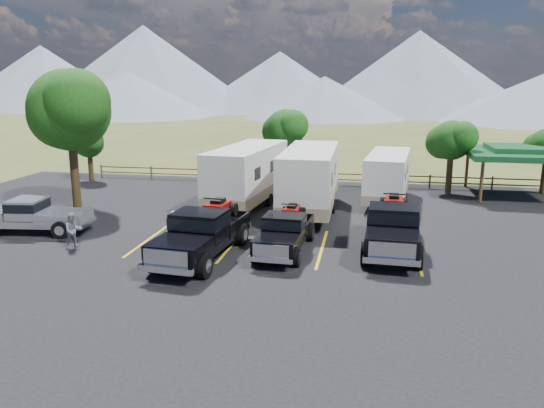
% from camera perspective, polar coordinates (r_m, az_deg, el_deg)
% --- Properties ---
extents(ground, '(320.00, 320.00, 0.00)m').
position_cam_1_polar(ground, '(19.85, -1.46, -8.09)').
color(ground, '#435022').
rests_on(ground, ground).
extents(asphalt_lot, '(44.00, 34.00, 0.04)m').
position_cam_1_polar(asphalt_lot, '(22.62, 0.10, -5.34)').
color(asphalt_lot, black).
rests_on(asphalt_lot, ground).
extents(stall_lines, '(12.12, 5.50, 0.01)m').
position_cam_1_polar(stall_lines, '(23.54, 0.53, -4.52)').
color(stall_lines, gold).
rests_on(stall_lines, asphalt_lot).
extents(tree_big_nw, '(5.54, 5.18, 7.84)m').
position_cam_1_polar(tree_big_nw, '(31.72, -21.01, 9.41)').
color(tree_big_nw, '#302212').
rests_on(tree_big_nw, ground).
extents(tree_ne_a, '(3.11, 2.92, 4.76)m').
position_cam_1_polar(tree_ne_a, '(35.69, 18.73, 6.50)').
color(tree_ne_a, '#302212').
rests_on(tree_ne_a, ground).
extents(tree_north, '(3.46, 3.24, 5.25)m').
position_cam_1_polar(tree_north, '(37.73, 1.41, 8.04)').
color(tree_north, '#302212').
rests_on(tree_north, ground).
extents(tree_nw_small, '(2.59, 2.43, 3.85)m').
position_cam_1_polar(tree_nw_small, '(40.57, -19.11, 6.19)').
color(tree_nw_small, '#302212').
rests_on(tree_nw_small, ground).
extents(rail_fence, '(36.12, 0.12, 1.00)m').
position_cam_1_polar(rail_fence, '(37.24, 7.40, 2.86)').
color(rail_fence, brown).
rests_on(rail_fence, ground).
extents(pavilion, '(6.20, 6.20, 3.22)m').
position_cam_1_polar(pavilion, '(36.55, 24.92, 5.01)').
color(pavilion, brown).
rests_on(pavilion, ground).
extents(mountain_range, '(209.00, 71.00, 20.00)m').
position_cam_1_polar(mountain_range, '(124.61, 5.23, 13.41)').
color(mountain_range, slate).
rests_on(mountain_range, ground).
extents(rig_left, '(2.84, 6.82, 2.22)m').
position_cam_1_polar(rig_left, '(22.02, -7.47, -2.99)').
color(rig_left, black).
rests_on(rig_left, asphalt_lot).
extents(rig_center, '(2.13, 5.54, 1.82)m').
position_cam_1_polar(rig_center, '(22.69, 1.44, -2.90)').
color(rig_center, black).
rests_on(rig_center, asphalt_lot).
extents(rig_right, '(2.59, 6.75, 2.22)m').
position_cam_1_polar(rig_right, '(23.33, 12.86, -2.29)').
color(rig_right, black).
rests_on(rig_right, asphalt_lot).
extents(trailer_left, '(3.49, 10.05, 3.47)m').
position_cam_1_polar(trailer_left, '(30.60, -2.67, 3.10)').
color(trailer_left, white).
rests_on(trailer_left, asphalt_lot).
extents(trailer_center, '(2.76, 10.24, 3.57)m').
position_cam_1_polar(trailer_center, '(28.91, 4.09, 2.58)').
color(trailer_center, white).
rests_on(trailer_center, asphalt_lot).
extents(trailer_right, '(2.97, 8.60, 2.97)m').
position_cam_1_polar(trailer_right, '(32.23, 12.33, 2.85)').
color(trailer_right, white).
rests_on(trailer_right, asphalt_lot).
extents(pickup_silver, '(5.80, 2.53, 1.69)m').
position_cam_1_polar(pickup_silver, '(27.80, -24.47, -1.10)').
color(pickup_silver, '#93959B').
rests_on(pickup_silver, asphalt_lot).
extents(person_a, '(0.62, 0.43, 1.64)m').
position_cam_1_polar(person_a, '(23.58, -10.49, -2.65)').
color(person_a, white).
rests_on(person_a, asphalt_lot).
extents(person_b, '(0.96, 0.97, 1.58)m').
position_cam_1_polar(person_b, '(24.61, -20.61, -2.70)').
color(person_b, slate).
rests_on(person_b, asphalt_lot).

